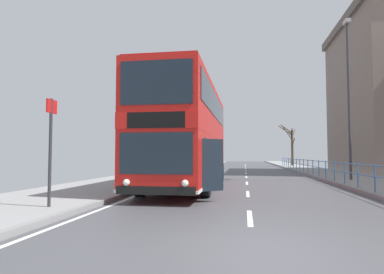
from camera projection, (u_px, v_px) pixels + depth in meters
ground at (207, 245)px, 5.24m from camera, size 15.80×140.00×0.20m
double_decker_bus_main at (189, 135)px, 14.95m from camera, size 3.18×11.26×4.51m
pedestrian_railing_far_kerb at (310, 164)px, 23.15m from camera, size 0.05×34.01×0.99m
bus_stop_sign_near at (51, 140)px, 8.52m from camera, size 0.08×0.44×2.79m
street_lamp_far_side at (349, 87)px, 18.03m from camera, size 0.28×0.60×8.78m
bare_tree_far_00 at (292, 144)px, 42.20m from camera, size 2.19×2.21×5.25m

